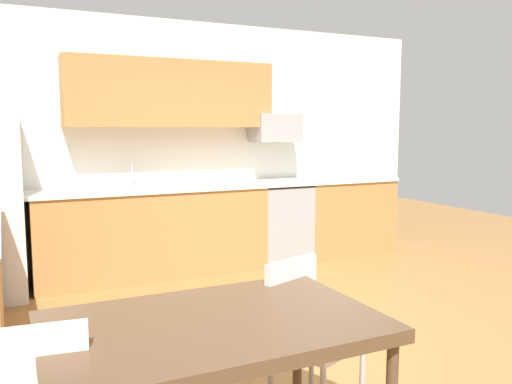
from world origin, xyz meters
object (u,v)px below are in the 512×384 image
(chair_near_table, at_px, (307,327))
(microwave, at_px, (276,128))
(dining_table, at_px, (213,334))
(oven_range, at_px, (279,222))

(chair_near_table, bearing_deg, microwave, 65.10)
(dining_table, bearing_deg, oven_range, 57.86)
(oven_range, bearing_deg, microwave, 90.00)
(microwave, relative_size, chair_near_table, 0.64)
(oven_range, xyz_separation_m, microwave, (-0.00, 0.10, 1.09))
(oven_range, height_order, dining_table, oven_range)
(dining_table, xyz_separation_m, chair_near_table, (0.64, 0.29, -0.18))
(oven_range, distance_m, microwave, 1.09)
(microwave, height_order, chair_near_table, microwave)
(oven_range, bearing_deg, dining_table, -122.14)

